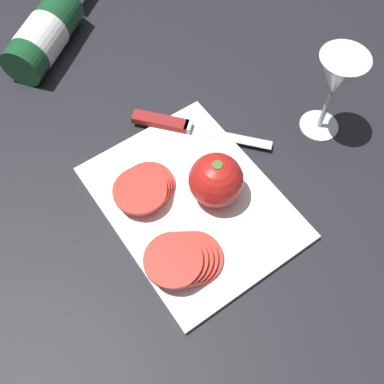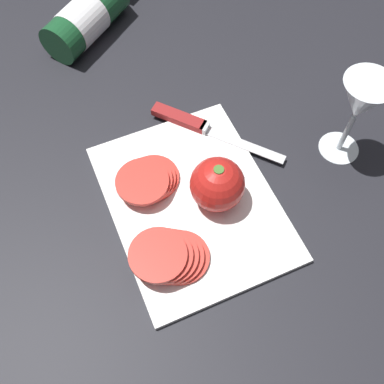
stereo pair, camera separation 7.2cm
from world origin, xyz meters
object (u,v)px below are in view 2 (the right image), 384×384
at_px(whole_tomato, 217,184).
at_px(tomato_slice_stack_far, 148,180).
at_px(wine_glass, 360,104).
at_px(knife, 190,122).
at_px(wine_bottle, 89,16).
at_px(tomato_slice_stack_near, 170,256).

relative_size(whole_tomato, tomato_slice_stack_far, 0.81).
relative_size(wine_glass, whole_tomato, 1.89).
bearing_deg(tomato_slice_stack_far, knife, 128.09).
height_order(wine_bottle, wine_glass, wine_glass).
distance_m(knife, tomato_slice_stack_near, 0.27).
bearing_deg(tomato_slice_stack_near, wine_bottle, 175.51).
relative_size(whole_tomato, tomato_slice_stack_near, 0.73).
distance_m(whole_tomato, tomato_slice_stack_near, 0.14).
relative_size(tomato_slice_stack_near, tomato_slice_stack_far, 1.10).
distance_m(wine_bottle, tomato_slice_stack_near, 0.55).
relative_size(wine_glass, tomato_slice_stack_far, 1.52).
distance_m(wine_glass, whole_tomato, 0.26).
bearing_deg(whole_tomato, tomato_slice_stack_far, -126.75).
bearing_deg(knife, wine_bottle, 154.81).
height_order(wine_glass, knife, wine_glass).
relative_size(wine_bottle, wine_glass, 1.73).
distance_m(wine_bottle, tomato_slice_stack_far, 0.41).
xyz_separation_m(wine_bottle, tomato_slice_stack_near, (0.55, -0.04, -0.01)).
height_order(knife, tomato_slice_stack_near, tomato_slice_stack_near).
bearing_deg(wine_bottle, tomato_slice_stack_near, -4.49).
bearing_deg(tomato_slice_stack_far, wine_bottle, 176.42).
height_order(whole_tomato, tomato_slice_stack_far, whole_tomato).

